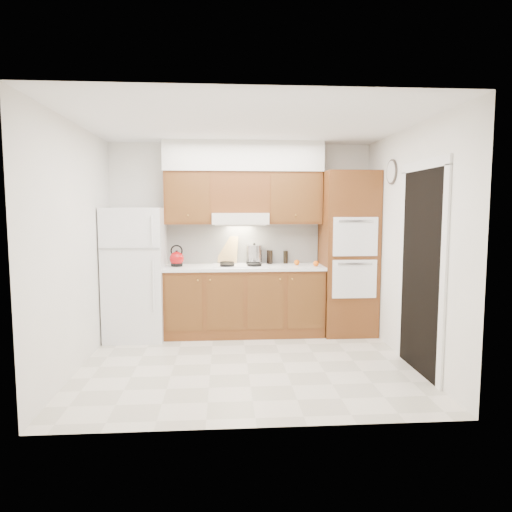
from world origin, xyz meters
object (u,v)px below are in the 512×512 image
at_px(oven_cabinet, 348,253).
at_px(kettle, 177,259).
at_px(stock_pot, 254,254).
at_px(fridge, 136,273).

xyz_separation_m(oven_cabinet, kettle, (-2.31, 0.00, -0.05)).
bearing_deg(oven_cabinet, kettle, 179.91).
bearing_deg(kettle, stock_pot, -4.23).
bearing_deg(oven_cabinet, fridge, -179.30).
distance_m(fridge, kettle, 0.56).
relative_size(fridge, oven_cabinet, 0.78).
bearing_deg(stock_pot, oven_cabinet, -9.15).
distance_m(fridge, oven_cabinet, 2.86).
bearing_deg(stock_pot, kettle, -169.15).
bearing_deg(stock_pot, fridge, -171.38).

